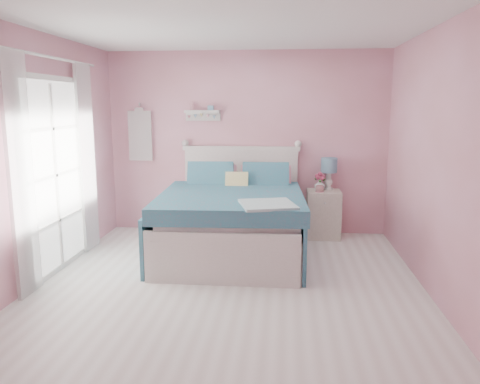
% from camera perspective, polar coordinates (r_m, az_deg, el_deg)
% --- Properties ---
extents(floor, '(4.50, 4.50, 0.00)m').
position_cam_1_polar(floor, '(4.88, -1.49, -11.65)').
color(floor, silver).
rests_on(floor, ground).
extents(room_shell, '(4.50, 4.50, 4.50)m').
position_cam_1_polar(room_shell, '(4.52, -1.58, 7.25)').
color(room_shell, '#BD787E').
rests_on(room_shell, floor).
extents(bed, '(1.79, 2.21, 1.26)m').
position_cam_1_polar(bed, '(5.86, -0.84, -3.54)').
color(bed, silver).
rests_on(bed, floor).
extents(nightstand, '(0.46, 0.46, 0.67)m').
position_cam_1_polar(nightstand, '(6.68, 10.12, -2.65)').
color(nightstand, beige).
rests_on(nightstand, floor).
extents(table_lamp, '(0.22, 0.22, 0.45)m').
position_cam_1_polar(table_lamp, '(6.67, 10.80, 2.95)').
color(table_lamp, white).
rests_on(table_lamp, nightstand).
extents(vase, '(0.19, 0.19, 0.16)m').
position_cam_1_polar(vase, '(6.63, 9.69, 0.88)').
color(vase, white).
rests_on(vase, nightstand).
extents(teacup, '(0.14, 0.14, 0.09)m').
position_cam_1_polar(teacup, '(6.50, 9.69, 0.38)').
color(teacup, '#CF8B8F').
rests_on(teacup, nightstand).
extents(roses, '(0.14, 0.11, 0.12)m').
position_cam_1_polar(roses, '(6.61, 9.71, 1.87)').
color(roses, '#C7446A').
rests_on(roses, vase).
extents(wall_shelf, '(0.50, 0.15, 0.25)m').
position_cam_1_polar(wall_shelf, '(6.78, -4.60, 9.61)').
color(wall_shelf, silver).
rests_on(wall_shelf, room_shell).
extents(hanging_dress, '(0.34, 0.03, 0.72)m').
position_cam_1_polar(hanging_dress, '(7.00, -12.07, 6.71)').
color(hanging_dress, white).
rests_on(hanging_dress, room_shell).
extents(french_door, '(0.04, 1.32, 2.16)m').
position_cam_1_polar(french_door, '(5.55, -21.63, 1.85)').
color(french_door, silver).
rests_on(french_door, floor).
extents(curtain_near, '(0.04, 0.40, 2.32)m').
position_cam_1_polar(curtain_near, '(4.87, -25.14, 1.71)').
color(curtain_near, white).
rests_on(curtain_near, floor).
extents(curtain_far, '(0.04, 0.40, 2.32)m').
position_cam_1_polar(curtain_far, '(6.19, -18.16, 3.88)').
color(curtain_far, white).
rests_on(curtain_far, floor).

